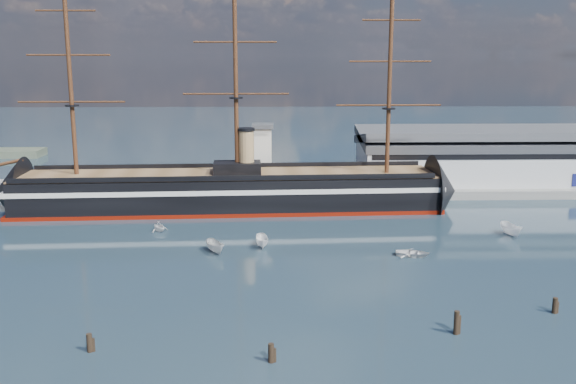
{
  "coord_description": "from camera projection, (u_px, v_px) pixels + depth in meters",
  "views": [
    {
      "loc": [
        4.96,
        -74.68,
        32.44
      ],
      "look_at": [
        7.84,
        35.0,
        9.0
      ],
      "focal_mm": 40.0,
      "sensor_mm": 36.0,
      "label": 1
    }
  ],
  "objects": [
    {
      "name": "piling_near_left",
      "position": [
        90.0,
        352.0,
        71.62
      ],
      "size": [
        0.64,
        0.64,
        2.84
      ],
      "primitive_type": "cylinder",
      "color": "black",
      "rests_on": "ground"
    },
    {
      "name": "warship",
      "position": [
        220.0,
        191.0,
        137.31
      ],
      "size": [
        113.22,
        20.12,
        53.94
      ],
      "rotation": [
        0.0,
        0.0,
        0.04
      ],
      "color": "black",
      "rests_on": "ground"
    },
    {
      "name": "motorboat_c",
      "position": [
        262.0,
        247.0,
        110.47
      ],
      "size": [
        6.57,
        2.81,
        2.57
      ],
      "primitive_type": "imported",
      "rotation": [
        0.0,
        0.0,
        0.07
      ],
      "color": "white",
      "rests_on": "ground"
    },
    {
      "name": "warehouse",
      "position": [
        487.0,
        157.0,
        157.69
      ],
      "size": [
        63.0,
        21.0,
        11.6
      ],
      "color": "#B7BABC",
      "rests_on": "ground"
    },
    {
      "name": "motorboat_d",
      "position": [
        159.0,
        231.0,
        120.56
      ],
      "size": [
        6.22,
        5.7,
        2.17
      ],
      "primitive_type": "imported",
      "rotation": [
        0.0,
        0.0,
        0.68
      ],
      "color": "silver",
      "rests_on": "ground"
    },
    {
      "name": "quay",
      "position": [
        292.0,
        193.0,
        154.21
      ],
      "size": [
        180.0,
        18.0,
        2.0
      ],
      "primitive_type": "cube",
      "color": "slate",
      "rests_on": "ground"
    },
    {
      "name": "motorboat_e",
      "position": [
        412.0,
        256.0,
        105.62
      ],
      "size": [
        2.09,
        3.67,
        1.61
      ],
      "primitive_type": "imported",
      "rotation": [
        0.0,
        0.0,
        1.35
      ],
      "color": "silver",
      "rests_on": "ground"
    },
    {
      "name": "piling_near_mid",
      "position": [
        271.0,
        362.0,
        69.15
      ],
      "size": [
        0.64,
        0.64,
        2.85
      ],
      "primitive_type": "cylinder",
      "color": "black",
      "rests_on": "ground"
    },
    {
      "name": "motorboat_f",
      "position": [
        511.0,
        236.0,
        117.48
      ],
      "size": [
        7.52,
        3.7,
        2.88
      ],
      "primitive_type": "imported",
      "rotation": [
        0.0,
        0.0,
        0.15
      ],
      "color": "white",
      "rests_on": "ground"
    },
    {
      "name": "motorboat_a",
      "position": [
        216.0,
        253.0,
        107.24
      ],
      "size": [
        7.02,
        5.05,
        2.65
      ],
      "primitive_type": "imported",
      "rotation": [
        0.0,
        0.0,
        0.45
      ],
      "color": "silver",
      "rests_on": "ground"
    },
    {
      "name": "piling_far_right",
      "position": [
        554.0,
        313.0,
        82.31
      ],
      "size": [
        0.64,
        0.64,
        2.8
      ],
      "primitive_type": "cylinder",
      "color": "black",
      "rests_on": "ground"
    },
    {
      "name": "quay_tower",
      "position": [
        263.0,
        155.0,
        149.06
      ],
      "size": [
        5.0,
        5.0,
        15.0
      ],
      "color": "silver",
      "rests_on": "ground"
    },
    {
      "name": "piling_near_right",
      "position": [
        456.0,
        334.0,
        76.13
      ],
      "size": [
        0.64,
        0.64,
        3.62
      ],
      "primitive_type": "cylinder",
      "color": "black",
      "rests_on": "ground"
    },
    {
      "name": "ground",
      "position": [
        245.0,
        234.0,
        118.76
      ],
      "size": [
        600.0,
        600.0,
        0.0
      ],
      "primitive_type": "plane",
      "color": "#1E3240",
      "rests_on": "ground"
    }
  ]
}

